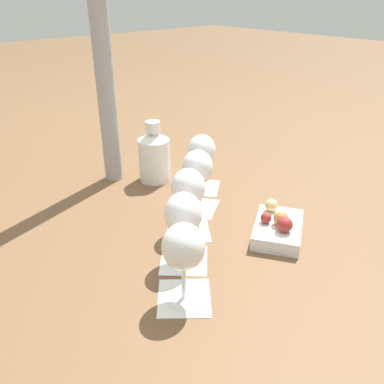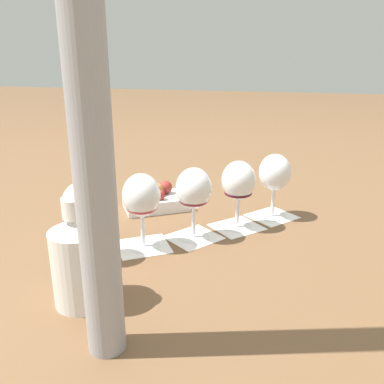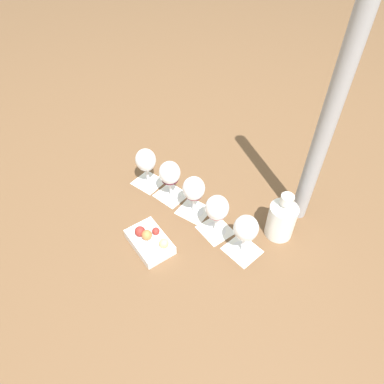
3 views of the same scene
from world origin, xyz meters
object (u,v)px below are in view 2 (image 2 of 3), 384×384
wine_glass_3 (238,184)px  wine_glass_4 (275,176)px  umbrella_pole (83,36)px  wine_glass_1 (142,199)px  snack_dish (156,200)px  ceramic_vase (80,258)px  wine_glass_2 (194,192)px  wine_glass_0 (83,209)px

wine_glass_3 → wine_glass_4: (0.08, 0.09, -0.00)m
wine_glass_3 → umbrella_pole: bearing=-104.0°
wine_glass_1 → snack_dish: size_ratio=0.82×
umbrella_pole → ceramic_vase: bearing=132.7°
wine_glass_1 → umbrella_pole: size_ratio=0.20×
ceramic_vase → snack_dish: 0.45m
wine_glass_2 → wine_glass_4: bearing=46.7°
wine_glass_2 → wine_glass_3: 0.12m
wine_glass_0 → wine_glass_1: 0.12m
wine_glass_2 → wine_glass_3: bearing=43.9°
wine_glass_3 → wine_glass_2: bearing=-136.1°
wine_glass_1 → umbrella_pole: bearing=-78.3°
umbrella_pole → wine_glass_1: bearing=101.7°
ceramic_vase → umbrella_pole: size_ratio=0.22×
wine_glass_2 → wine_glass_4: same height
wine_glass_0 → wine_glass_2: 0.24m
wine_glass_4 → ceramic_vase: size_ratio=0.88×
wine_glass_1 → wine_glass_0: bearing=-138.2°
wine_glass_0 → ceramic_vase: (0.07, -0.14, -0.03)m
wine_glass_0 → snack_dish: (0.04, 0.31, -0.09)m
umbrella_pole → wine_glass_0: bearing=123.8°
wine_glass_4 → snack_dish: bearing=-176.8°
snack_dish → umbrella_pole: (0.11, -0.54, 0.39)m
wine_glass_2 → snack_dish: 0.23m
snack_dish → wine_glass_2: bearing=-47.2°
wine_glass_2 → snack_dish: wine_glass_2 is taller
wine_glass_0 → ceramic_vase: 0.15m
snack_dish → ceramic_vase: bearing=-86.5°
wine_glass_3 → wine_glass_4: size_ratio=1.00×
wine_glass_0 → wine_glass_4: same height
snack_dish → wine_glass_1: bearing=-77.5°
wine_glass_1 → wine_glass_4: 0.35m
wine_glass_2 → ceramic_vase: (-0.12, -0.29, -0.03)m
wine_glass_0 → umbrella_pole: size_ratio=0.20×
wine_glass_4 → wine_glass_3: bearing=-130.6°
ceramic_vase → wine_glass_3: bearing=61.3°
wine_glass_3 → snack_dish: wine_glass_3 is taller
wine_glass_2 → wine_glass_3: (0.09, 0.08, 0.00)m
snack_dish → umbrella_pole: bearing=-78.0°
wine_glass_2 → umbrella_pole: (-0.03, -0.38, 0.30)m
snack_dish → umbrella_pole: umbrella_pole is taller
wine_glass_1 → snack_dish: bearing=102.5°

